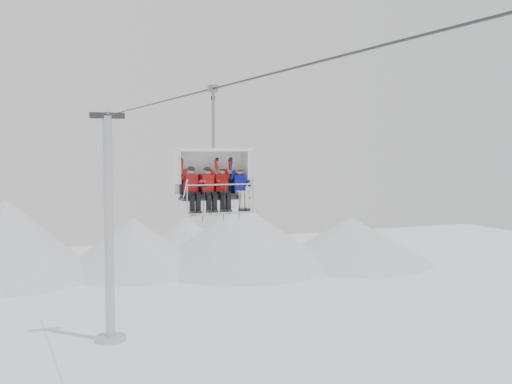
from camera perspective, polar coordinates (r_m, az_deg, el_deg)
name	(u,v)px	position (r m, az deg, el deg)	size (l,w,h in m)	color
ridgeline	(49,247)	(58.62, -17.89, -4.66)	(72.00, 21.00, 7.00)	silver
lift_tower_right	(109,244)	(38.72, -12.92, -4.55)	(2.00, 1.80, 13.48)	#B1B4B9
haul_cable	(256,78)	(17.18, 0.00, 10.13)	(0.06, 0.06, 50.00)	#323237
chairlift_carrier	(212,172)	(20.41, -3.92, 1.75)	(2.35, 1.17, 3.98)	black
skier_far_left	(192,188)	(19.91, -5.72, 0.35)	(0.40, 1.69, 1.60)	#AF1418
skier_center_left	(208,188)	(20.07, -4.27, 0.36)	(0.39, 1.69, 1.57)	red
skier_center_right	(222,188)	(20.22, -3.04, 0.40)	(0.40, 1.69, 1.58)	#A30D0C
skier_far_right	(240,188)	(20.44, -1.41, 0.39)	(0.38, 1.69, 1.53)	#0F1690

